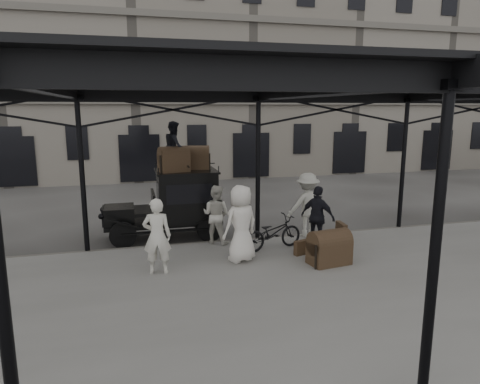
# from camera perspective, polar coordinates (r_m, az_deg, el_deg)

# --- Properties ---
(ground) EXTENTS (120.00, 120.00, 0.00)m
(ground) POSITION_cam_1_polar(r_m,az_deg,el_deg) (11.60, 5.21, -9.60)
(ground) COLOR #383533
(ground) RESTS_ON ground
(platform) EXTENTS (28.00, 8.00, 0.15)m
(platform) POSITION_cam_1_polar(r_m,az_deg,el_deg) (9.85, 9.21, -13.08)
(platform) COLOR slate
(platform) RESTS_ON ground
(canopy) EXTENTS (22.50, 9.00, 4.74)m
(canopy) POSITION_cam_1_polar(r_m,az_deg,el_deg) (9.27, 9.39, 14.11)
(canopy) COLOR black
(canopy) RESTS_ON ground
(building_frontage) EXTENTS (64.00, 8.00, 14.00)m
(building_frontage) POSITION_cam_1_polar(r_m,az_deg,el_deg) (28.60, -7.23, 16.81)
(building_frontage) COLOR slate
(building_frontage) RESTS_ON ground
(taxi) EXTENTS (3.65, 1.55, 2.18)m
(taxi) POSITION_cam_1_polar(r_m,az_deg,el_deg) (13.72, -8.43, -1.18)
(taxi) COLOR black
(taxi) RESTS_ON ground
(porter_left) EXTENTS (0.74, 0.54, 1.86)m
(porter_left) POSITION_cam_1_polar(r_m,az_deg,el_deg) (10.48, -11.00, -5.80)
(porter_left) COLOR silver
(porter_left) RESTS_ON platform
(porter_midleft) EXTENTS (1.07, 1.03, 1.74)m
(porter_midleft) POSITION_cam_1_polar(r_m,az_deg,el_deg) (12.61, -3.22, -3.01)
(porter_midleft) COLOR beige
(porter_midleft) RESTS_ON platform
(porter_centre) EXTENTS (1.16, 0.97, 2.02)m
(porter_centre) POSITION_cam_1_polar(r_m,az_deg,el_deg) (11.09, 0.14, -4.22)
(porter_centre) COLOR silver
(porter_centre) RESTS_ON platform
(porter_official) EXTENTS (0.98, 1.10, 1.79)m
(porter_official) POSITION_cam_1_polar(r_m,az_deg,el_deg) (12.40, 10.32, -3.31)
(porter_official) COLOR black
(porter_official) RESTS_ON platform
(porter_right) EXTENTS (1.37, 0.90, 2.00)m
(porter_right) POSITION_cam_1_polar(r_m,az_deg,el_deg) (13.43, 8.95, -1.70)
(porter_right) COLOR #BCB9AC
(porter_right) RESTS_ON platform
(bicycle) EXTENTS (1.93, 1.05, 0.96)m
(bicycle) POSITION_cam_1_polar(r_m,az_deg,el_deg) (12.18, 4.40, -5.44)
(bicycle) COLOR black
(bicycle) RESTS_ON platform
(porter_roof) EXTENTS (0.62, 0.78, 1.53)m
(porter_roof) POSITION_cam_1_polar(r_m,az_deg,el_deg) (13.36, -8.73, 6.04)
(porter_roof) COLOR black
(porter_roof) RESTS_ON taxi
(steamer_trunk_roof_near) EXTENTS (0.99, 0.74, 0.65)m
(steamer_trunk_roof_near) POSITION_cam_1_polar(r_m,az_deg,el_deg) (13.25, -8.82, 4.09)
(steamer_trunk_roof_near) COLOR #452F20
(steamer_trunk_roof_near) RESTS_ON taxi
(steamer_trunk_roof_far) EXTENTS (0.94, 0.68, 0.62)m
(steamer_trunk_roof_far) POSITION_cam_1_polar(r_m,az_deg,el_deg) (13.79, -5.90, 4.37)
(steamer_trunk_roof_far) COLOR #452F20
(steamer_trunk_roof_far) RESTS_ON taxi
(steamer_trunk_platform) EXTENTS (1.11, 0.78, 0.75)m
(steamer_trunk_platform) POSITION_cam_1_polar(r_m,az_deg,el_deg) (11.29, 11.81, -7.54)
(steamer_trunk_platform) COLOR #452F20
(steamer_trunk_platform) RESTS_ON platform
(wicker_hamper) EXTENTS (0.73, 0.64, 0.50)m
(wicker_hamper) POSITION_cam_1_polar(r_m,az_deg,el_deg) (11.42, 10.72, -7.94)
(wicker_hamper) COLOR olive
(wicker_hamper) RESTS_ON platform
(suitcase_upright) EXTENTS (0.20, 0.61, 0.45)m
(suitcase_upright) POSITION_cam_1_polar(r_m,az_deg,el_deg) (13.72, 13.35, -4.93)
(suitcase_upright) COLOR #452F20
(suitcase_upright) RESTS_ON platform
(suitcase_flat) EXTENTS (0.62, 0.33, 0.40)m
(suitcase_flat) POSITION_cam_1_polar(r_m,az_deg,el_deg) (11.95, 8.50, -7.27)
(suitcase_flat) COLOR #452F20
(suitcase_flat) RESTS_ON platform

